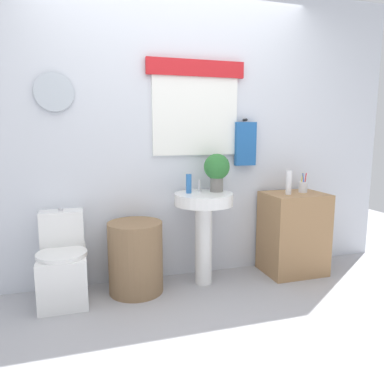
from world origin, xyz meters
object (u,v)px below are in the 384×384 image
object	(u,v)px
pedestal_sink	(204,217)
soap_bottle	(189,184)
potted_plant	(217,169)
lotion_bottle	(289,183)
wooden_cabinet	(293,233)
toilet	(63,266)
toothbrush_cup	(303,187)
laundry_hamper	(136,257)

from	to	relation	value
pedestal_sink	soap_bottle	distance (m)	0.32
pedestal_sink	soap_bottle	xyz separation A→B (m)	(-0.12, 0.05, 0.29)
potted_plant	lotion_bottle	xyz separation A→B (m)	(0.66, -0.10, -0.13)
soap_bottle	wooden_cabinet	bearing A→B (deg)	-2.81
toilet	toothbrush_cup	bearing A→B (deg)	-0.31
wooden_cabinet	toothbrush_cup	world-z (taller)	toothbrush_cup
laundry_hamper	pedestal_sink	xyz separation A→B (m)	(0.60, -0.00, 0.31)
soap_bottle	toilet	bearing A→B (deg)	-179.01
wooden_cabinet	lotion_bottle	size ratio (longest dim) A/B	3.51
toilet	pedestal_sink	distance (m)	1.22
potted_plant	toothbrush_cup	world-z (taller)	potted_plant
toilet	laundry_hamper	xyz separation A→B (m)	(0.57, -0.03, 0.02)
lotion_bottle	toothbrush_cup	xyz separation A→B (m)	(0.19, 0.06, -0.06)
toilet	potted_plant	xyz separation A→B (m)	(1.31, 0.03, 0.74)
pedestal_sink	lotion_bottle	xyz separation A→B (m)	(0.80, -0.04, 0.27)
laundry_hamper	potted_plant	xyz separation A→B (m)	(0.74, 0.06, 0.71)
wooden_cabinet	potted_plant	size ratio (longest dim) A/B	2.30
pedestal_sink	wooden_cabinet	size ratio (longest dim) A/B	1.06
soap_bottle	toothbrush_cup	world-z (taller)	soap_bottle
soap_bottle	toothbrush_cup	bearing A→B (deg)	-1.54
pedestal_sink	lotion_bottle	bearing A→B (deg)	-2.85
pedestal_sink	soap_bottle	world-z (taller)	soap_bottle
laundry_hamper	soap_bottle	size ratio (longest dim) A/B	3.65
wooden_cabinet	potted_plant	distance (m)	0.99
wooden_cabinet	soap_bottle	bearing A→B (deg)	177.19
toilet	soap_bottle	bearing A→B (deg)	0.99
pedestal_sink	lotion_bottle	world-z (taller)	lotion_bottle
toilet	laundry_hamper	bearing A→B (deg)	-3.18
pedestal_sink	potted_plant	xyz separation A→B (m)	(0.14, 0.06, 0.41)
pedestal_sink	potted_plant	size ratio (longest dim) A/B	2.43
toilet	lotion_bottle	distance (m)	2.07
soap_bottle	lotion_bottle	bearing A→B (deg)	-5.57
laundry_hamper	pedestal_sink	distance (m)	0.67
laundry_hamper	potted_plant	world-z (taller)	potted_plant
pedestal_sink	soap_bottle	size ratio (longest dim) A/B	4.94
wooden_cabinet	laundry_hamper	bearing A→B (deg)	180.00
soap_bottle	potted_plant	world-z (taller)	potted_plant
soap_bottle	toothbrush_cup	distance (m)	1.12
toothbrush_cup	lotion_bottle	bearing A→B (deg)	-162.75
toilet	pedestal_sink	xyz separation A→B (m)	(1.17, -0.03, 0.33)
wooden_cabinet	potted_plant	bearing A→B (deg)	175.48
potted_plant	toothbrush_cup	bearing A→B (deg)	-2.67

